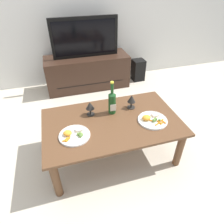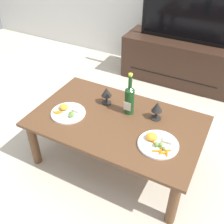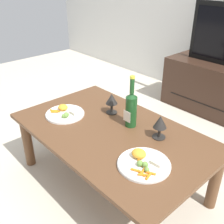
{
  "view_description": "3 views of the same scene",
  "coord_description": "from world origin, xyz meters",
  "px_view_note": "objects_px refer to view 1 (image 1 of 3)",
  "views": [
    {
      "loc": [
        -0.41,
        -1.39,
        1.61
      ],
      "look_at": [
        0.01,
        0.04,
        0.51
      ],
      "focal_mm": 31.35,
      "sensor_mm": 36.0,
      "label": 1
    },
    {
      "loc": [
        0.71,
        -1.41,
        1.73
      ],
      "look_at": [
        -0.05,
        0.01,
        0.49
      ],
      "focal_mm": 43.05,
      "sensor_mm": 36.0,
      "label": 2
    },
    {
      "loc": [
        1.07,
        -0.97,
        1.35
      ],
      "look_at": [
        -0.04,
        0.04,
        0.54
      ],
      "focal_mm": 42.82,
      "sensor_mm": 36.0,
      "label": 3
    }
  ],
  "objects_px": {
    "wine_bottle": "(112,102)",
    "goblet_right": "(132,99)",
    "tv_screen": "(85,38)",
    "floor_speaker": "(138,70)",
    "dinner_plate_right": "(152,120)",
    "dinner_plate_left": "(74,135)",
    "goblet_left": "(90,106)",
    "tv_stand": "(88,72)",
    "dining_table": "(112,126)"
  },
  "relations": [
    {
      "from": "tv_stand",
      "to": "dinner_plate_right",
      "type": "bearing_deg",
      "value": -78.96
    },
    {
      "from": "dinner_plate_right",
      "to": "floor_speaker",
      "type": "bearing_deg",
      "value": 70.99
    },
    {
      "from": "dining_table",
      "to": "goblet_right",
      "type": "height_order",
      "value": "goblet_right"
    },
    {
      "from": "goblet_left",
      "to": "goblet_right",
      "type": "relative_size",
      "value": 0.99
    },
    {
      "from": "floor_speaker",
      "to": "goblet_left",
      "type": "relative_size",
      "value": 2.45
    },
    {
      "from": "tv_screen",
      "to": "dinner_plate_left",
      "type": "bearing_deg",
      "value": -104.3
    },
    {
      "from": "goblet_right",
      "to": "tv_stand",
      "type": "bearing_deg",
      "value": 98.61
    },
    {
      "from": "dinner_plate_right",
      "to": "dining_table",
      "type": "bearing_deg",
      "value": 163.95
    },
    {
      "from": "dinner_plate_left",
      "to": "dinner_plate_right",
      "type": "bearing_deg",
      "value": 0.01
    },
    {
      "from": "goblet_left",
      "to": "goblet_right",
      "type": "bearing_deg",
      "value": 0.0
    },
    {
      "from": "floor_speaker",
      "to": "tv_stand",
      "type": "bearing_deg",
      "value": 177.4
    },
    {
      "from": "wine_bottle",
      "to": "dinner_plate_left",
      "type": "bearing_deg",
      "value": -150.07
    },
    {
      "from": "dining_table",
      "to": "goblet_left",
      "type": "relative_size",
      "value": 8.75
    },
    {
      "from": "floor_speaker",
      "to": "dinner_plate_left",
      "type": "distance_m",
      "value": 2.12
    },
    {
      "from": "dining_table",
      "to": "tv_stand",
      "type": "distance_m",
      "value": 1.54
    },
    {
      "from": "floor_speaker",
      "to": "goblet_left",
      "type": "xyz_separation_m",
      "value": [
        -1.11,
        -1.38,
        0.36
      ]
    },
    {
      "from": "tv_screen",
      "to": "goblet_right",
      "type": "relative_size",
      "value": 6.6
    },
    {
      "from": "dinner_plate_left",
      "to": "tv_stand",
      "type": "bearing_deg",
      "value": 75.72
    },
    {
      "from": "tv_stand",
      "to": "floor_speaker",
      "type": "relative_size",
      "value": 3.59
    },
    {
      "from": "tv_screen",
      "to": "goblet_right",
      "type": "bearing_deg",
      "value": -81.37
    },
    {
      "from": "goblet_right",
      "to": "dinner_plate_right",
      "type": "bearing_deg",
      "value": -67.08
    },
    {
      "from": "tv_screen",
      "to": "goblet_right",
      "type": "height_order",
      "value": "tv_screen"
    },
    {
      "from": "tv_stand",
      "to": "dinner_plate_left",
      "type": "height_order",
      "value": "tv_stand"
    },
    {
      "from": "dinner_plate_left",
      "to": "goblet_right",
      "type": "bearing_deg",
      "value": 22.86
    },
    {
      "from": "tv_stand",
      "to": "wine_bottle",
      "type": "distance_m",
      "value": 1.44
    },
    {
      "from": "tv_screen",
      "to": "dinner_plate_left",
      "type": "relative_size",
      "value": 3.63
    },
    {
      "from": "tv_screen",
      "to": "dinner_plate_right",
      "type": "bearing_deg",
      "value": -78.95
    },
    {
      "from": "wine_bottle",
      "to": "goblet_left",
      "type": "xyz_separation_m",
      "value": [
        -0.21,
        0.03,
        -0.03
      ]
    },
    {
      "from": "floor_speaker",
      "to": "dinner_plate_right",
      "type": "relative_size",
      "value": 1.28
    },
    {
      "from": "tv_stand",
      "to": "tv_screen",
      "type": "xyz_separation_m",
      "value": [
        -0.0,
        -0.0,
        0.54
      ]
    },
    {
      "from": "goblet_right",
      "to": "dinner_plate_right",
      "type": "height_order",
      "value": "goblet_right"
    },
    {
      "from": "wine_bottle",
      "to": "goblet_left",
      "type": "relative_size",
      "value": 2.34
    },
    {
      "from": "floor_speaker",
      "to": "dinner_plate_right",
      "type": "distance_m",
      "value": 1.76
    },
    {
      "from": "dining_table",
      "to": "dinner_plate_right",
      "type": "relative_size",
      "value": 4.58
    },
    {
      "from": "wine_bottle",
      "to": "goblet_left",
      "type": "bearing_deg",
      "value": 172.92
    },
    {
      "from": "dining_table",
      "to": "floor_speaker",
      "type": "distance_m",
      "value": 1.81
    },
    {
      "from": "goblet_left",
      "to": "dinner_plate_left",
      "type": "relative_size",
      "value": 0.54
    },
    {
      "from": "goblet_right",
      "to": "tv_screen",
      "type": "bearing_deg",
      "value": 98.63
    },
    {
      "from": "tv_screen",
      "to": "goblet_left",
      "type": "height_order",
      "value": "tv_screen"
    },
    {
      "from": "tv_stand",
      "to": "dinner_plate_left",
      "type": "relative_size",
      "value": 4.77
    },
    {
      "from": "floor_speaker",
      "to": "wine_bottle",
      "type": "height_order",
      "value": "wine_bottle"
    },
    {
      "from": "wine_bottle",
      "to": "goblet_right",
      "type": "height_order",
      "value": "wine_bottle"
    },
    {
      "from": "dinner_plate_left",
      "to": "dinner_plate_right",
      "type": "xyz_separation_m",
      "value": [
        0.74,
        0.0,
        0.0
      ]
    },
    {
      "from": "dining_table",
      "to": "dinner_plate_left",
      "type": "bearing_deg",
      "value": -164.19
    },
    {
      "from": "tv_screen",
      "to": "dinner_plate_left",
      "type": "height_order",
      "value": "tv_screen"
    },
    {
      "from": "wine_bottle",
      "to": "dinner_plate_left",
      "type": "distance_m",
      "value": 0.49
    },
    {
      "from": "tv_stand",
      "to": "floor_speaker",
      "type": "bearing_deg",
      "value": -0.05
    },
    {
      "from": "wine_bottle",
      "to": "dinner_plate_left",
      "type": "height_order",
      "value": "wine_bottle"
    },
    {
      "from": "tv_screen",
      "to": "goblet_right",
      "type": "xyz_separation_m",
      "value": [
        0.21,
        -1.38,
        -0.26
      ]
    },
    {
      "from": "goblet_right",
      "to": "dinner_plate_left",
      "type": "height_order",
      "value": "goblet_right"
    }
  ]
}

